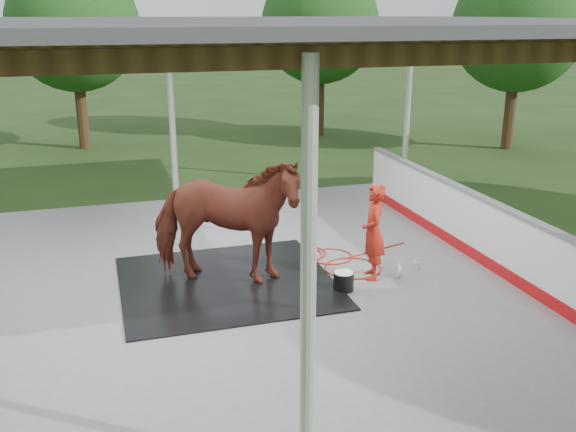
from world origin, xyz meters
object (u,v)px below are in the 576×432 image
object	(u,v)px
dasher_board	(468,224)
wash_bucket	(344,281)
handler	(373,232)
horse	(225,220)

from	to	relation	value
dasher_board	wash_bucket	distance (m)	2.90
dasher_board	handler	size ratio (longest dim) A/B	5.12
handler	wash_bucket	xyz separation A→B (m)	(-0.63, -0.33, -0.63)
horse	wash_bucket	bearing A→B (deg)	-91.83
dasher_board	handler	distance (m)	2.19
handler	dasher_board	bearing A→B (deg)	120.29
dasher_board	horse	bearing A→B (deg)	-178.66
dasher_board	wash_bucket	size ratio (longest dim) A/B	24.90
dasher_board	horse	distance (m)	4.45
dasher_board	handler	world-z (taller)	handler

